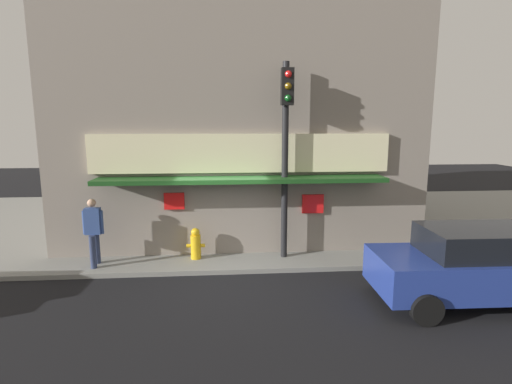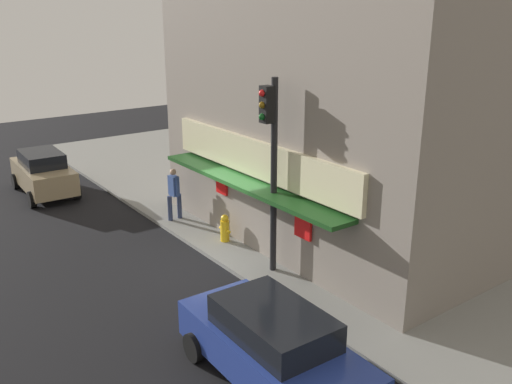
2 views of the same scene
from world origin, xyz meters
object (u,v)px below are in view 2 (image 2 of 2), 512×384
(fire_hydrant, at_px, (225,228))
(parked_car_tan, at_px, (43,173))
(trash_can, at_px, (233,211))
(pedestrian, at_px, (174,192))
(traffic_light, at_px, (271,152))
(parked_car_blue, at_px, (273,347))

(fire_hydrant, height_order, parked_car_tan, parked_car_tan)
(trash_can, bearing_deg, parked_car_tan, -150.82)
(pedestrian, bearing_deg, traffic_light, 2.56)
(traffic_light, bearing_deg, parked_car_blue, -36.98)
(trash_can, relative_size, parked_car_tan, 0.22)
(parked_car_tan, bearing_deg, fire_hydrant, 19.79)
(parked_car_blue, relative_size, parked_car_tan, 1.14)
(fire_hydrant, xyz_separation_m, pedestrian, (-2.65, -0.35, 0.57))
(parked_car_tan, bearing_deg, pedestrian, 24.77)
(traffic_light, height_order, parked_car_blue, traffic_light)
(traffic_light, xyz_separation_m, fire_hydrant, (-2.51, 0.12, -3.02))
(fire_hydrant, relative_size, parked_car_blue, 0.19)
(traffic_light, distance_m, fire_hydrant, 3.93)
(traffic_light, distance_m, trash_can, 4.87)
(pedestrian, bearing_deg, fire_hydrant, 7.58)
(fire_hydrant, distance_m, pedestrian, 2.74)
(pedestrian, bearing_deg, trash_can, 43.06)
(traffic_light, distance_m, parked_car_tan, 11.77)
(fire_hydrant, bearing_deg, pedestrian, -172.42)
(traffic_light, distance_m, pedestrian, 5.71)
(fire_hydrant, height_order, pedestrian, pedestrian)
(pedestrian, xyz_separation_m, parked_car_blue, (9.02, -2.68, -0.26))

